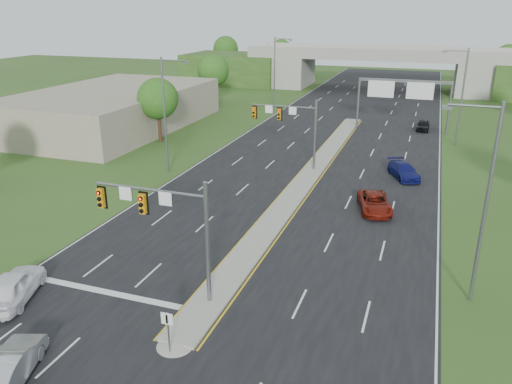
{
  "coord_description": "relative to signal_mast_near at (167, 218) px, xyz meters",
  "views": [
    {
      "loc": [
        10.19,
        -21.38,
        15.2
      ],
      "look_at": [
        -0.69,
        9.68,
        3.0
      ],
      "focal_mm": 35.0,
      "sensor_mm": 36.0,
      "label": 1
    }
  ],
  "objects": [
    {
      "name": "car_far_c",
      "position": [
        11.88,
        46.76,
        -4.05
      ],
      "size": [
        1.65,
        3.9,
        1.32
      ],
      "primitive_type": "imported",
      "rotation": [
        0.0,
        0.0,
        -0.02
      ],
      "color": "black",
      "rests_on": "road"
    },
    {
      "name": "lightpole_l_far",
      "position": [
        -11.03,
        55.07,
        1.38
      ],
      "size": [
        2.85,
        0.25,
        11.0
      ],
      "color": "slate",
      "rests_on": "ground"
    },
    {
      "name": "lightpole_l_mid",
      "position": [
        -11.03,
        20.07,
        1.38
      ],
      "size": [
        2.85,
        0.25,
        11.0
      ],
      "color": "slate",
      "rests_on": "ground"
    },
    {
      "name": "ground",
      "position": [
        2.26,
        0.07,
        -4.73
      ],
      "size": [
        240.0,
        240.0,
        0.0
      ],
      "primitive_type": "plane",
      "color": "#30491A",
      "rests_on": "ground"
    },
    {
      "name": "keep_right_sign",
      "position": [
        2.26,
        -4.45,
        -3.21
      ],
      "size": [
        0.6,
        0.13,
        2.2
      ],
      "color": "slate",
      "rests_on": "ground"
    },
    {
      "name": "car_silver",
      "position": [
        -3.34,
        -8.24,
        -3.98
      ],
      "size": [
        2.89,
        4.68,
        1.46
      ],
      "primitive_type": "imported",
      "rotation": [
        0.0,
        0.0,
        3.47
      ],
      "color": "#A7ABAF",
      "rests_on": "road"
    },
    {
      "name": "signal_mast_far",
      "position": [
        0.0,
        25.0,
        0.0
      ],
      "size": [
        6.62,
        0.6,
        7.0
      ],
      "color": "slate",
      "rests_on": "ground"
    },
    {
      "name": "car_white",
      "position": [
        -7.99,
        -3.24,
        -3.86
      ],
      "size": [
        3.56,
        5.37,
        1.7
      ],
      "primitive_type": "imported",
      "rotation": [
        0.0,
        0.0,
        3.48
      ],
      "color": "white",
      "rests_on": "road"
    },
    {
      "name": "road",
      "position": [
        2.26,
        35.07,
        -4.72
      ],
      "size": [
        24.0,
        160.0,
        0.02
      ],
      "primitive_type": "cube",
      "color": "black",
      "rests_on": "ground"
    },
    {
      "name": "median_nose",
      "position": [
        2.26,
        -3.93,
        -4.63
      ],
      "size": [
        2.0,
        2.0,
        0.16
      ],
      "primitive_type": "cone",
      "color": "gray",
      "rests_on": "road"
    },
    {
      "name": "car_far_a",
      "position": [
        9.2,
        16.41,
        -4.02
      ],
      "size": [
        3.47,
        5.37,
        1.38
      ],
      "primitive_type": "imported",
      "rotation": [
        0.0,
        0.0,
        0.26
      ],
      "color": "maroon",
      "rests_on": "road"
    },
    {
      "name": "tree_back_c",
      "position": [
        26.26,
        94.07,
        0.78
      ],
      "size": [
        5.6,
        5.6,
        8.32
      ],
      "color": "#382316",
      "rests_on": "ground"
    },
    {
      "name": "overpass",
      "position": [
        2.26,
        80.07,
        -1.17
      ],
      "size": [
        80.0,
        14.0,
        8.1
      ],
      "color": "gray",
      "rests_on": "ground"
    },
    {
      "name": "lane_markings",
      "position": [
        1.66,
        28.99,
        -4.7
      ],
      "size": [
        23.72,
        160.0,
        0.01
      ],
      "color": "gold",
      "rests_on": "road"
    },
    {
      "name": "lightpole_r_far",
      "position": [
        15.56,
        40.07,
        1.38
      ],
      "size": [
        2.85,
        0.25,
        11.0
      ],
      "color": "slate",
      "rests_on": "ground"
    },
    {
      "name": "sign_gantry",
      "position": [
        8.95,
        44.99,
        0.51
      ],
      "size": [
        11.58,
        0.44,
        6.67
      ],
      "color": "slate",
      "rests_on": "ground"
    },
    {
      "name": "car_far_b",
      "position": [
        10.8,
        25.7,
        -4.02
      ],
      "size": [
        3.73,
        5.13,
        1.38
      ],
      "primitive_type": "imported",
      "rotation": [
        0.0,
        0.0,
        0.43
      ],
      "color": "#0E1256",
      "rests_on": "road"
    },
    {
      "name": "median",
      "position": [
        2.26,
        23.07,
        -4.63
      ],
      "size": [
        2.0,
        54.0,
        0.16
      ],
      "primitive_type": "cube",
      "color": "gray",
      "rests_on": "road"
    },
    {
      "name": "tree_l_mid",
      "position": [
        -21.74,
        55.07,
        0.78
      ],
      "size": [
        5.2,
        5.2,
        8.12
      ],
      "color": "#382316",
      "rests_on": "ground"
    },
    {
      "name": "lightpole_r_near",
      "position": [
        15.56,
        5.07,
        1.38
      ],
      "size": [
        2.85,
        0.25,
        11.0
      ],
      "color": "slate",
      "rests_on": "ground"
    },
    {
      "name": "tree_l_near",
      "position": [
        -17.74,
        30.07,
        0.45
      ],
      "size": [
        4.8,
        4.8,
        7.6
      ],
      "color": "#382316",
      "rests_on": "ground"
    },
    {
      "name": "commercial_building",
      "position": [
        -27.74,
        35.07,
        -2.23
      ],
      "size": [
        18.0,
        30.0,
        5.0
      ],
      "primitive_type": "cube",
      "color": "gray",
      "rests_on": "ground"
    },
    {
      "name": "tree_back_a",
      "position": [
        -35.74,
        94.07,
        1.11
      ],
      "size": [
        6.0,
        6.0,
        8.85
      ],
      "color": "#382316",
      "rests_on": "ground"
    },
    {
      "name": "tree_back_b",
      "position": [
        -21.74,
        94.07,
        0.78
      ],
      "size": [
        5.6,
        5.6,
        8.32
      ],
      "color": "#382316",
      "rests_on": "ground"
    },
    {
      "name": "signal_mast_near",
      "position": [
        0.0,
        0.0,
        0.0
      ],
      "size": [
        6.62,
        0.6,
        7.0
      ],
      "color": "slate",
      "rests_on": "ground"
    }
  ]
}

